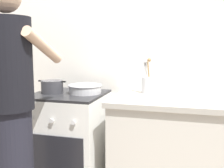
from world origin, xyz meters
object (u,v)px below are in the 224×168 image
at_px(mixing_bowl, 85,89).
at_px(stove_range, 69,143).
at_px(pot, 52,87).
at_px(person, 11,115).
at_px(utensil_crock, 147,83).

bearing_deg(mixing_bowl, stove_range, -164.62).
bearing_deg(stove_range, pot, -170.91).
bearing_deg(pot, person, -86.47).
distance_m(stove_range, mixing_bowl, 0.51).
bearing_deg(pot, stove_range, 9.09).
xyz_separation_m(utensil_crock, person, (-0.76, -0.83, -0.13)).
relative_size(utensil_crock, person, 0.19).
bearing_deg(utensil_crock, stove_range, -164.19).
xyz_separation_m(pot, utensil_crock, (0.79, 0.21, 0.04)).
relative_size(stove_range, mixing_bowl, 3.10).
bearing_deg(utensil_crock, pot, -165.35).
height_order(utensil_crock, person, person).
relative_size(stove_range, person, 0.53).
height_order(mixing_bowl, person, person).
bearing_deg(stove_range, mixing_bowl, 15.38).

